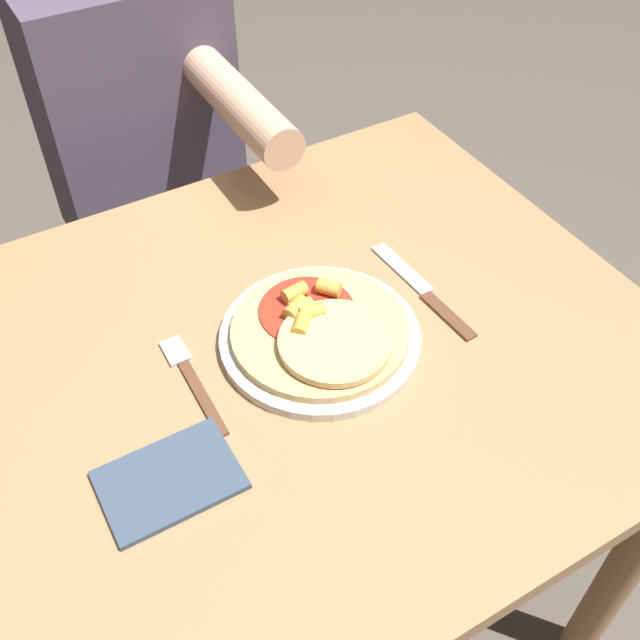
{
  "coord_description": "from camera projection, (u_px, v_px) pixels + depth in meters",
  "views": [
    {
      "loc": [
        -0.31,
        -0.58,
        1.5
      ],
      "look_at": [
        0.02,
        -0.01,
        0.82
      ],
      "focal_mm": 42.0,
      "sensor_mm": 36.0,
      "label": 1
    }
  ],
  "objects": [
    {
      "name": "knife",
      "position": [
        424.0,
        291.0,
        1.05
      ],
      "size": [
        0.03,
        0.22,
        0.0
      ],
      "color": "brown",
      "rests_on": "dining_table"
    },
    {
      "name": "person_diner",
      "position": [
        144.0,
        144.0,
        1.43
      ],
      "size": [
        0.34,
        0.52,
        1.21
      ],
      "color": "#2D2D38",
      "rests_on": "ground_plane"
    },
    {
      "name": "napkin",
      "position": [
        170.0,
        480.0,
        0.83
      ],
      "size": [
        0.15,
        0.11,
        0.01
      ],
      "color": "#38475B",
      "rests_on": "dining_table"
    },
    {
      "name": "ground_plane",
      "position": [
        308.0,
        599.0,
        1.54
      ],
      "size": [
        8.0,
        8.0,
        0.0
      ],
      "primitive_type": "plane",
      "color": "brown"
    },
    {
      "name": "plate",
      "position": [
        320.0,
        338.0,
        0.98
      ],
      "size": [
        0.26,
        0.26,
        0.01
      ],
      "color": "beige",
      "rests_on": "dining_table"
    },
    {
      "name": "fork",
      "position": [
        191.0,
        378.0,
        0.94
      ],
      "size": [
        0.03,
        0.18,
        0.0
      ],
      "color": "brown",
      "rests_on": "dining_table"
    },
    {
      "name": "dining_table",
      "position": [
        304.0,
        411.0,
        1.08
      ],
      "size": [
        0.93,
        0.81,
        0.78
      ],
      "color": "#9E754C",
      "rests_on": "ground_plane"
    },
    {
      "name": "pizza",
      "position": [
        321.0,
        330.0,
        0.96
      ],
      "size": [
        0.23,
        0.23,
        0.04
      ],
      "color": "tan",
      "rests_on": "plate"
    }
  ]
}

